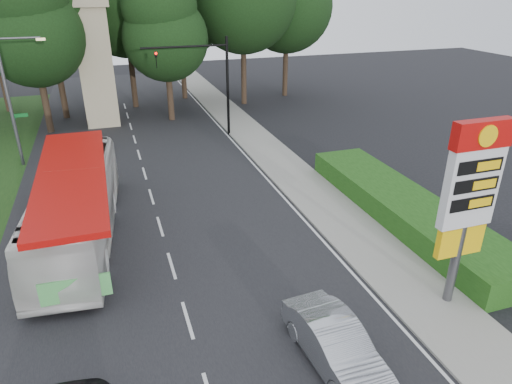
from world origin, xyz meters
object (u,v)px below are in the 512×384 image
object	(u,v)px
sedan_silver	(335,344)
traffic_signal_mast	(210,74)
streetlight_signs	(12,96)
gas_station_pylon	(470,192)
transit_bus	(77,206)
monument	(95,60)

from	to	relation	value
sedan_silver	traffic_signal_mast	bearing A→B (deg)	81.40
sedan_silver	streetlight_signs	bearing A→B (deg)	112.80
gas_station_pylon	transit_bus	size ratio (longest dim) A/B	0.58
transit_bus	sedan_silver	bearing A→B (deg)	-48.88
streetlight_signs	gas_station_pylon	bearing A→B (deg)	-51.04
gas_station_pylon	sedan_silver	xyz separation A→B (m)	(-5.29, -1.32, -3.72)
streetlight_signs	sedan_silver	distance (m)	24.25
streetlight_signs	monument	bearing A→B (deg)	58.03
traffic_signal_mast	sedan_silver	world-z (taller)	traffic_signal_mast
transit_bus	sedan_silver	distance (m)	12.83
sedan_silver	monument	bearing A→B (deg)	97.14
traffic_signal_mast	transit_bus	xyz separation A→B (m)	(-9.18, -12.89, -3.04)
monument	gas_station_pylon	bearing A→B (deg)	-68.20
traffic_signal_mast	monument	size ratio (longest dim) A/B	0.72
streetlight_signs	monument	size ratio (longest dim) A/B	0.80
transit_bus	monument	bearing A→B (deg)	91.24
monument	traffic_signal_mast	bearing A→B (deg)	-38.00
gas_station_pylon	streetlight_signs	bearing A→B (deg)	128.96
gas_station_pylon	traffic_signal_mast	xyz separation A→B (m)	(-3.52, 22.00, 0.22)
gas_station_pylon	traffic_signal_mast	world-z (taller)	traffic_signal_mast
transit_bus	sedan_silver	world-z (taller)	transit_bus
transit_bus	traffic_signal_mast	bearing A→B (deg)	60.31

